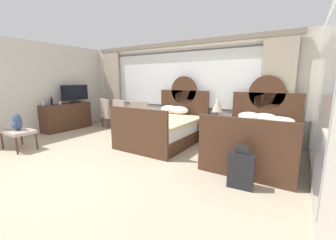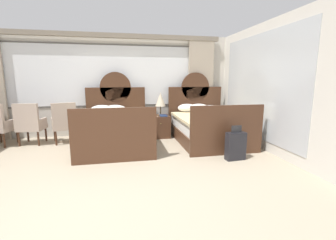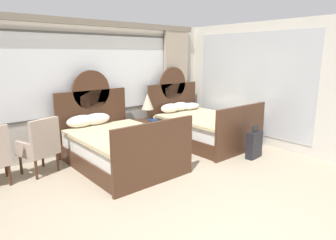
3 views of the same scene
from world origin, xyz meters
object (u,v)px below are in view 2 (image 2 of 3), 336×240
table_lamp_on_nightstand (160,100)px  book_on_nightstand (163,116)px  bed_near_mirror (207,126)px  suitcase_on_floor (236,146)px  armchair_by_window_centre (30,123)px  bed_near_window (116,130)px  nightstand_between_beds (159,126)px  armchair_by_window_left (64,122)px

table_lamp_on_nightstand → book_on_nightstand: 0.42m
bed_near_mirror → suitcase_on_floor: (0.04, -1.40, -0.11)m
bed_near_mirror → armchair_by_window_centre: bearing=173.4°
suitcase_on_floor → table_lamp_on_nightstand: bearing=118.4°
table_lamp_on_nightstand → suitcase_on_floor: bearing=-61.6°
bed_near_window → book_on_nightstand: bearing=23.9°
nightstand_between_beds → table_lamp_on_nightstand: table_lamp_on_nightstand is taller
table_lamp_on_nightstand → armchair_by_window_left: 2.40m
nightstand_between_beds → armchair_by_window_left: armchair_by_window_left is taller
bed_near_mirror → suitcase_on_floor: size_ratio=3.23×
nightstand_between_beds → book_on_nightstand: 0.33m
book_on_nightstand → armchair_by_window_centre: size_ratio=0.27×
armchair_by_window_left → armchair_by_window_centre: 0.74m
bed_near_mirror → book_on_nightstand: size_ratio=8.25×
book_on_nightstand → armchair_by_window_centre: bearing=-179.3°
book_on_nightstand → nightstand_between_beds: bearing=131.6°
nightstand_between_beds → table_lamp_on_nightstand: bearing=-3.2°
table_lamp_on_nightstand → armchair_by_window_centre: table_lamp_on_nightstand is taller
bed_near_mirror → armchair_by_window_left: bearing=171.9°
table_lamp_on_nightstand → book_on_nightstand: table_lamp_on_nightstand is taller
bed_near_mirror → book_on_nightstand: (-1.00, 0.52, 0.21)m
bed_near_mirror → armchair_by_window_left: size_ratio=2.19×
bed_near_mirror → nightstand_between_beds: size_ratio=3.75×
armchair_by_window_left → table_lamp_on_nightstand: bearing=3.4°
nightstand_between_beds → armchair_by_window_left: size_ratio=0.58×
armchair_by_window_left → armchair_by_window_centre: size_ratio=1.00×
bed_near_window → bed_near_mirror: 2.20m
bed_near_mirror → table_lamp_on_nightstand: bed_near_mirror is taller
armchair_by_window_left → suitcase_on_floor: bearing=-28.8°
nightstand_between_beds → armchair_by_window_centre: size_ratio=0.58×
book_on_nightstand → armchair_by_window_centre: armchair_by_window_centre is taller
book_on_nightstand → armchair_by_window_centre: 3.14m
bed_near_mirror → table_lamp_on_nightstand: bearing=149.4°
bed_near_window → book_on_nightstand: size_ratio=8.25×
bed_near_mirror → armchair_by_window_left: bed_near_mirror is taller
nightstand_between_beds → book_on_nightstand: bearing=-48.4°
table_lamp_on_nightstand → suitcase_on_floor: size_ratio=0.91×
bed_near_mirror → armchair_by_window_left: (-3.40, 0.49, 0.14)m
book_on_nightstand → suitcase_on_floor: (1.04, -1.92, -0.32)m
nightstand_between_beds → book_on_nightstand: book_on_nightstand is taller
book_on_nightstand → suitcase_on_floor: suitcase_on_floor is taller
bed_near_window → table_lamp_on_nightstand: size_ratio=3.56×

